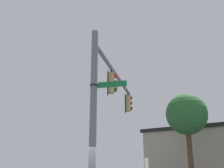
{
  "coord_description": "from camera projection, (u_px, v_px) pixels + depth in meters",
  "views": [
    {
      "loc": [
        9.26,
        0.25,
        1.97
      ],
      "look_at": [
        -2.8,
        0.83,
        5.74
      ],
      "focal_mm": 40.44,
      "sensor_mm": 36.0,
      "label": 1
    }
  ],
  "objects": [
    {
      "name": "street_name_sign",
      "position": [
        103.0,
        85.0,
        9.57
      ],
      "size": [
        0.53,
        1.39,
        0.22
      ],
      "color": "#147238"
    },
    {
      "name": "signal_pole",
      "position": [
        93.0,
        118.0,
        9.29
      ],
      "size": [
        0.27,
        0.27,
        7.11
      ],
      "primitive_type": "cylinder",
      "color": "slate",
      "rests_on": "ground"
    },
    {
      "name": "tree_by_storefront",
      "position": [
        187.0,
        115.0,
        17.81
      ],
      "size": [
        2.91,
        2.91,
        6.71
      ],
      "color": "#4C3823",
      "rests_on": "ground"
    },
    {
      "name": "traffic_light_nearest_pole",
      "position": [
        112.0,
        83.0,
        12.47
      ],
      "size": [
        0.54,
        0.49,
        1.31
      ],
      "color": "black"
    },
    {
      "name": "storefront_building",
      "position": [
        222.0,
        157.0,
        20.79
      ],
      "size": [
        12.34,
        12.93,
        4.84
      ],
      "color": "#A89E89",
      "rests_on": "ground"
    },
    {
      "name": "traffic_light_mid_inner",
      "position": [
        128.0,
        103.0,
        16.8
      ],
      "size": [
        0.54,
        0.49,
        1.31
      ],
      "color": "black"
    },
    {
      "name": "mast_arm",
      "position": [
        117.0,
        76.0,
        13.9
      ],
      "size": [
        7.76,
        2.48,
        0.2
      ],
      "primitive_type": "cylinder",
      "rotation": [
        0.0,
        1.57,
        2.85
      ],
      "color": "slate"
    }
  ]
}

